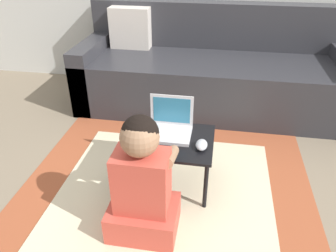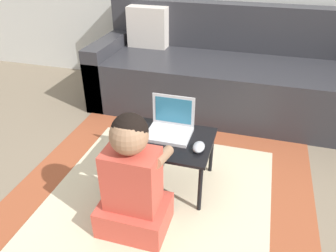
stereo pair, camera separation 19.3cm
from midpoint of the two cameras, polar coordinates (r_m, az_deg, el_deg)
ground_plane at (r=2.06m, az=-3.49°, el=-11.25°), size 16.00×16.00×0.00m
area_rug at (r=1.98m, az=-3.97°, el=-13.46°), size 1.79×1.96×0.01m
couch at (r=2.96m, az=5.65°, el=9.18°), size 2.30×0.87×0.85m
laptop_desk at (r=1.94m, az=-2.95°, el=-3.26°), size 0.54×0.42×0.33m
laptop at (r=1.96m, az=-2.54°, el=-0.45°), size 0.26×0.21×0.22m
computer_mouse at (r=1.84m, az=2.88°, el=-3.39°), size 0.07×0.11×0.04m
person_seated at (r=1.65m, az=-7.92°, el=-10.21°), size 0.35×0.37×0.69m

